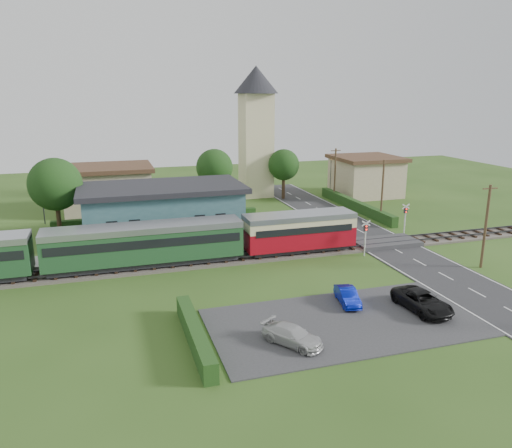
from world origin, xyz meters
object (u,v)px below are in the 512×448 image
object	(u,v)px
train	(105,247)
crossing_signal_near	(366,233)
house_west	(108,188)
pedestrian_near	(250,234)
house_east	(366,175)
church_tower	(256,122)
car_park_silver	(292,335)
crossing_signal_far	(405,215)
pedestrian_far	(104,245)
station_building	(163,211)
car_on_road	(339,214)
equipment_hut	(77,243)
car_park_blue	(347,296)
car_park_dark	(422,301)

from	to	relation	value
train	crossing_signal_near	size ratio (longest dim) A/B	13.18
house_west	pedestrian_near	xyz separation A→B (m)	(12.28, -20.09, -1.43)
house_east	pedestrian_near	distance (m)	29.71
church_tower	car_park_silver	xyz separation A→B (m)	(-10.66, -41.76, -9.60)
crossing_signal_far	pedestrian_far	world-z (taller)	crossing_signal_far
station_building	car_on_road	xyz separation A→B (m)	(20.15, 1.40, -2.09)
pedestrian_near	pedestrian_far	world-z (taller)	pedestrian_near
station_building	car_park_silver	world-z (taller)	station_building
equipment_hut	church_tower	size ratio (longest dim) A/B	0.14
crossing_signal_near	crossing_signal_far	world-z (taller)	same
station_building	crossing_signal_near	xyz separation A→B (m)	(16.40, -11.40, -0.55)
crossing_signal_far	pedestrian_near	world-z (taller)	crossing_signal_far
house_west	crossing_signal_near	world-z (taller)	house_west
house_east	car_park_blue	size ratio (longest dim) A/B	2.69
equipment_hut	car_park_blue	distance (m)	23.29
house_west	car_park_blue	xyz separation A→B (m)	(15.03, -34.50, -2.17)
train	crossing_signal_far	bearing A→B (deg)	4.67
station_building	pedestrian_near	xyz separation A→B (m)	(7.28, -6.09, -1.33)
station_building	car_park_silver	xyz separation A→B (m)	(4.34, -24.75, -2.06)
car_park_blue	pedestrian_near	distance (m)	14.69
station_building	house_east	size ratio (longest dim) A/B	1.82
train	house_west	xyz separation A→B (m)	(0.72, 23.00, 0.61)
crossing_signal_far	crossing_signal_near	bearing A→B (deg)	-146.31
station_building	crossing_signal_near	world-z (taller)	station_building
car_on_road	church_tower	bearing A→B (deg)	4.42
house_east	car_park_silver	size ratio (longest dim) A/B	2.33
equipment_hut	car_park_silver	world-z (taller)	equipment_hut
church_tower	car_park_silver	size ratio (longest dim) A/B	4.65
crossing_signal_near	pedestrian_near	distance (m)	10.58
house_east	car_park_dark	xyz separation A→B (m)	(-15.73, -35.97, -2.07)
equipment_hut	pedestrian_far	xyz separation A→B (m)	(2.20, 0.12, -0.44)
car_park_silver	car_park_dark	bearing A→B (deg)	-24.38
car_park_blue	pedestrian_near	bearing A→B (deg)	111.70
station_building	church_tower	distance (m)	23.89
car_on_road	car_park_dark	distance (m)	25.07
equipment_hut	car_park_silver	xyz separation A→B (m)	(12.34, -18.96, -1.12)
crossing_signal_far	pedestrian_far	bearing A→B (deg)	178.19
pedestrian_near	station_building	bearing A→B (deg)	-16.29
church_tower	car_park_dark	size ratio (longest dim) A/B	3.78
church_tower	pedestrian_far	world-z (taller)	church_tower
equipment_hut	train	size ratio (longest dim) A/B	0.06
house_east	car_on_road	world-z (taller)	house_east
crossing_signal_far	pedestrian_far	size ratio (longest dim) A/B	1.91
pedestrian_near	crossing_signal_near	bearing A→B (deg)	173.36
house_west	house_east	distance (m)	35.01
car_park_dark	equipment_hut	bearing A→B (deg)	138.92
car_park_dark	pedestrian_far	distance (m)	26.50
church_tower	pedestrian_near	xyz separation A→B (m)	(-7.72, -23.09, -8.86)
house_east	car_park_blue	bearing A→B (deg)	-120.80
station_building	crossing_signal_near	bearing A→B (deg)	-34.81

